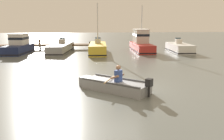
{
  "coord_description": "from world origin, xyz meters",
  "views": [
    {
      "loc": [
        -1.46,
        -10.87,
        3.04
      ],
      "look_at": [
        -0.07,
        1.38,
        0.55
      ],
      "focal_mm": 38.13,
      "sensor_mm": 36.0,
      "label": 1
    }
  ],
  "objects": [
    {
      "name": "moored_boat_red",
      "position": [
        4.48,
        13.93,
        0.85
      ],
      "size": [
        1.91,
        5.99,
        4.74
      ],
      "color": "#B72D28",
      "rests_on": "ground"
    },
    {
      "name": "moored_boat_yellow",
      "position": [
        -0.2,
        12.66,
        0.46
      ],
      "size": [
        2.03,
        5.91,
        4.85
      ],
      "color": "gold",
      "rests_on": "ground"
    },
    {
      "name": "moored_boat_grey",
      "position": [
        -3.92,
        13.82,
        0.41
      ],
      "size": [
        2.43,
        6.27,
        1.44
      ],
      "color": "gray",
      "rests_on": "ground"
    },
    {
      "name": "wooden_dock",
      "position": [
        -6.59,
        16.33,
        0.52
      ],
      "size": [
        12.21,
        1.64,
        1.18
      ],
      "color": "brown",
      "rests_on": "ground"
    },
    {
      "name": "ground_plane",
      "position": [
        0.0,
        0.0,
        0.0
      ],
      "size": [
        120.0,
        120.0,
        0.0
      ],
      "primitive_type": "plane",
      "color": "slate"
    },
    {
      "name": "moored_boat_navy",
      "position": [
        -7.97,
        13.39,
        0.72
      ],
      "size": [
        2.29,
        4.65,
        1.94
      ],
      "color": "#19234C",
      "rests_on": "ground"
    },
    {
      "name": "moored_boat_white",
      "position": [
        8.18,
        12.6,
        0.41
      ],
      "size": [
        2.09,
        4.81,
        1.44
      ],
      "color": "white",
      "rests_on": "ground"
    },
    {
      "name": "rowboat_with_person",
      "position": [
        -0.2,
        -0.57,
        0.25
      ],
      "size": [
        3.19,
        2.92,
        1.19
      ],
      "color": "gray",
      "rests_on": "ground"
    }
  ]
}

